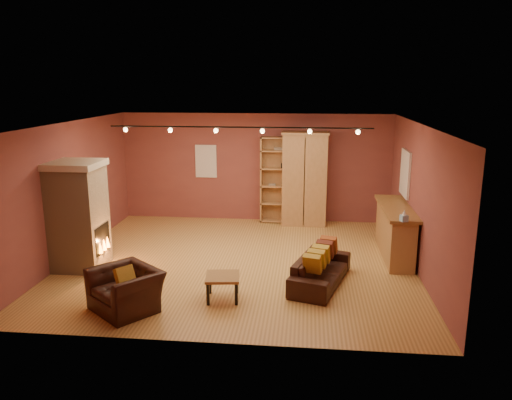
# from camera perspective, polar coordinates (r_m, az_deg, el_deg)

# --- Properties ---
(floor) EXTENTS (7.00, 7.00, 0.00)m
(floor) POSITION_cam_1_polar(r_m,az_deg,el_deg) (10.27, -1.99, -7.07)
(floor) COLOR #AA7B3C
(floor) RESTS_ON ground
(ceiling) EXTENTS (7.00, 7.00, 0.00)m
(ceiling) POSITION_cam_1_polar(r_m,az_deg,el_deg) (9.66, -2.13, 8.68)
(ceiling) COLOR brown
(ceiling) RESTS_ON back_wall
(back_wall) EXTENTS (7.00, 0.02, 2.80)m
(back_wall) POSITION_cam_1_polar(r_m,az_deg,el_deg) (13.04, -0.08, 3.72)
(back_wall) COLOR brown
(back_wall) RESTS_ON floor
(left_wall) EXTENTS (0.02, 6.50, 2.80)m
(left_wall) POSITION_cam_1_polar(r_m,az_deg,el_deg) (10.91, -20.58, 0.95)
(left_wall) COLOR brown
(left_wall) RESTS_ON floor
(right_wall) EXTENTS (0.02, 6.50, 2.80)m
(right_wall) POSITION_cam_1_polar(r_m,az_deg,el_deg) (10.01, 18.20, 0.07)
(right_wall) COLOR brown
(right_wall) RESTS_ON floor
(fireplace) EXTENTS (1.01, 0.98, 2.12)m
(fireplace) POSITION_cam_1_polar(r_m,az_deg,el_deg) (10.27, -19.59, -1.67)
(fireplace) COLOR tan
(fireplace) RESTS_ON floor
(back_window) EXTENTS (0.56, 0.04, 0.86)m
(back_window) POSITION_cam_1_polar(r_m,az_deg,el_deg) (13.19, -5.74, 4.43)
(back_window) COLOR silver
(back_window) RESTS_ON back_wall
(bookcase) EXTENTS (0.91, 0.35, 2.23)m
(bookcase) POSITION_cam_1_polar(r_m,az_deg,el_deg) (12.92, 2.56, 2.42)
(bookcase) COLOR tan
(bookcase) RESTS_ON floor
(armoire) EXTENTS (1.17, 0.66, 2.38)m
(armoire) POSITION_cam_1_polar(r_m,az_deg,el_deg) (12.71, 5.56, 2.46)
(armoire) COLOR tan
(armoire) RESTS_ON floor
(bar_counter) EXTENTS (0.60, 2.24, 1.07)m
(bar_counter) POSITION_cam_1_polar(r_m,az_deg,el_deg) (10.82, 15.57, -3.46)
(bar_counter) COLOR #AF8250
(bar_counter) RESTS_ON floor
(tissue_box) EXTENTS (0.15, 0.15, 0.22)m
(tissue_box) POSITION_cam_1_polar(r_m,az_deg,el_deg) (9.60, 16.57, -1.84)
(tissue_box) COLOR #87B3D8
(tissue_box) RESTS_ON bar_counter
(right_window) EXTENTS (0.05, 0.90, 1.00)m
(right_window) POSITION_cam_1_polar(r_m,az_deg,el_deg) (11.30, 16.69, 2.94)
(right_window) COLOR silver
(right_window) RESTS_ON right_wall
(loveseat) EXTENTS (1.03, 1.89, 0.76)m
(loveseat) POSITION_cam_1_polar(r_m,az_deg,el_deg) (9.15, 7.40, -7.32)
(loveseat) COLOR black
(loveseat) RESTS_ON floor
(armchair) EXTENTS (1.23, 1.18, 0.91)m
(armchair) POSITION_cam_1_polar(r_m,az_deg,el_deg) (8.34, -14.69, -9.16)
(armchair) COLOR black
(armchair) RESTS_ON floor
(coffee_table) EXTENTS (0.62, 0.62, 0.42)m
(coffee_table) POSITION_cam_1_polar(r_m,az_deg,el_deg) (8.49, -3.83, -9.00)
(coffee_table) COLOR olive
(coffee_table) RESTS_ON floor
(track_rail) EXTENTS (5.20, 0.09, 0.13)m
(track_rail) POSITION_cam_1_polar(r_m,az_deg,el_deg) (9.86, -1.96, 8.12)
(track_rail) COLOR black
(track_rail) RESTS_ON ceiling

